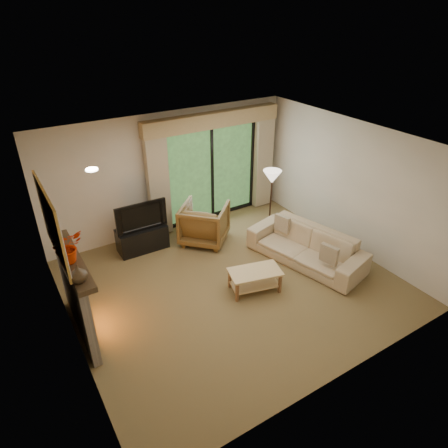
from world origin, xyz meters
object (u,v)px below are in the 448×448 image
armchair (204,223)px  sofa (306,246)px  media_console (142,239)px  coffee_table (255,280)px

armchair → sofa: armchair is taller
armchair → sofa: (1.31, -1.71, -0.09)m
sofa → armchair: bearing=-157.0°
media_console → armchair: (1.25, -0.38, 0.18)m
armchair → sofa: bearing=172.9°
sofa → media_console: bearing=-143.6°
media_console → sofa: sofa is taller
armchair → coffee_table: (-0.07, -1.92, -0.22)m
media_console → coffee_table: bearing=-62.2°
media_console → sofa: 3.30m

